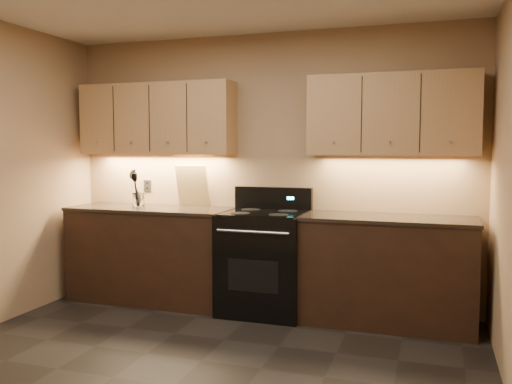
# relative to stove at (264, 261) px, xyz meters

# --- Properties ---
(wall_back) EXTENTS (4.00, 0.04, 2.60)m
(wall_back) POSITION_rel_stove_xyz_m (-0.08, 0.32, 0.82)
(wall_back) COLOR tan
(wall_back) RESTS_ON ground
(counter_left) EXTENTS (1.62, 0.62, 0.93)m
(counter_left) POSITION_rel_stove_xyz_m (-1.18, 0.02, -0.01)
(counter_left) COLOR black
(counter_left) RESTS_ON ground
(counter_right) EXTENTS (1.46, 0.62, 0.93)m
(counter_right) POSITION_rel_stove_xyz_m (1.10, 0.02, -0.01)
(counter_right) COLOR black
(counter_right) RESTS_ON ground
(stove) EXTENTS (0.76, 0.68, 1.14)m
(stove) POSITION_rel_stove_xyz_m (0.00, 0.00, 0.00)
(stove) COLOR black
(stove) RESTS_ON ground
(upper_cab_left) EXTENTS (1.60, 0.30, 0.70)m
(upper_cab_left) POSITION_rel_stove_xyz_m (-1.18, 0.17, 1.32)
(upper_cab_left) COLOR tan
(upper_cab_left) RESTS_ON wall_back
(upper_cab_right) EXTENTS (1.44, 0.30, 0.70)m
(upper_cab_right) POSITION_rel_stove_xyz_m (1.10, 0.17, 1.32)
(upper_cab_right) COLOR tan
(upper_cab_right) RESTS_ON wall_back
(outlet_plate) EXTENTS (0.08, 0.01, 0.12)m
(outlet_plate) POSITION_rel_stove_xyz_m (-1.38, 0.31, 0.64)
(outlet_plate) COLOR #B2B5BA
(outlet_plate) RESTS_ON wall_back
(utensil_crock) EXTENTS (0.14, 0.14, 0.15)m
(utensil_crock) POSITION_rel_stove_xyz_m (-1.31, 0.00, 0.52)
(utensil_crock) COLOR white
(utensil_crock) RESTS_ON counter_left
(cutting_board) EXTENTS (0.34, 0.12, 0.42)m
(cutting_board) POSITION_rel_stove_xyz_m (-0.84, 0.26, 0.66)
(cutting_board) COLOR tan
(cutting_board) RESTS_ON counter_left
(black_spoon) EXTENTS (0.06, 0.14, 0.33)m
(black_spoon) POSITION_rel_stove_xyz_m (-1.32, 0.02, 0.63)
(black_spoon) COLOR black
(black_spoon) RESTS_ON utensil_crock
(black_turner) EXTENTS (0.16, 0.13, 0.38)m
(black_turner) POSITION_rel_stove_xyz_m (-1.30, -0.02, 0.65)
(black_turner) COLOR black
(black_turner) RESTS_ON utensil_crock
(steel_spatula) EXTENTS (0.16, 0.12, 0.35)m
(steel_spatula) POSITION_rel_stove_xyz_m (-1.29, 0.01, 0.63)
(steel_spatula) COLOR silver
(steel_spatula) RESTS_ON utensil_crock
(steel_skimmer) EXTENTS (0.18, 0.10, 0.35)m
(steel_skimmer) POSITION_rel_stove_xyz_m (-1.27, 0.00, 0.63)
(steel_skimmer) COLOR silver
(steel_skimmer) RESTS_ON utensil_crock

